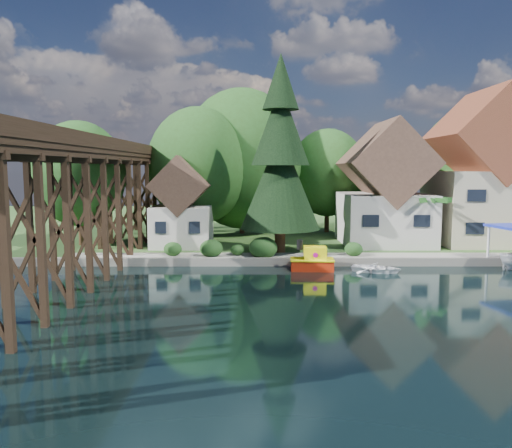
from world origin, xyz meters
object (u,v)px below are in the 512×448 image
(trestle_bridge, at_px, (88,197))
(shed, at_px, (182,208))
(house_left, at_px, (384,192))
(conifer, at_px, (280,158))
(palm_tree, at_px, (430,201))
(boat_white_a, at_px, (376,267))
(house_center, at_px, (483,178))
(tugboat, at_px, (313,261))

(trestle_bridge, height_order, shed, trestle_bridge)
(house_left, xyz_separation_m, conifer, (-9.61, -4.82, 2.93))
(palm_tree, height_order, boat_white_a, palm_tree)
(trestle_bridge, xyz_separation_m, palm_tree, (25.89, 7.27, -0.79))
(palm_tree, bearing_deg, trestle_bridge, -164.32)
(house_center, height_order, boat_white_a, house_center)
(conifer, xyz_separation_m, boat_white_a, (6.54, -5.37, -7.71))
(trestle_bridge, bearing_deg, house_center, 19.49)
(shed, relative_size, tugboat, 2.45)
(trestle_bridge, distance_m, shed, 10.69)
(palm_tree, bearing_deg, house_left, 129.10)
(house_left, xyz_separation_m, house_center, (9.00, 0.50, 1.28))
(house_left, bearing_deg, shed, -175.23)
(trestle_bridge, xyz_separation_m, house_center, (32.00, 11.33, 1.07))
(house_left, bearing_deg, house_center, 3.18)
(house_left, distance_m, house_center, 9.10)
(house_left, height_order, conifer, conifer)
(conifer, bearing_deg, trestle_bridge, -155.84)
(house_center, bearing_deg, palm_tree, -146.39)
(house_center, distance_m, boat_white_a, 17.23)
(tugboat, height_order, boat_white_a, tugboat)
(shed, xyz_separation_m, palm_tree, (20.89, -2.06, 0.73))
(conifer, bearing_deg, palm_tree, 5.77)
(trestle_bridge, xyz_separation_m, house_left, (23.00, 10.83, -0.21))
(palm_tree, xyz_separation_m, tugboat, (-10.37, -5.95, -3.88))
(conifer, distance_m, boat_white_a, 11.45)
(trestle_bridge, relative_size, tugboat, 13.81)
(trestle_bridge, distance_m, tugboat, 16.27)
(house_left, relative_size, shed, 1.40)
(conifer, distance_m, tugboat, 9.01)
(trestle_bridge, height_order, house_center, house_center)
(palm_tree, relative_size, boat_white_a, 1.36)
(house_left, xyz_separation_m, boat_white_a, (-3.07, -10.19, -4.78))
(trestle_bridge, bearing_deg, shed, 61.81)
(trestle_bridge, relative_size, shed, 5.63)
(trestle_bridge, xyz_separation_m, tugboat, (15.52, 1.32, -4.67))
(house_left, relative_size, tugboat, 3.44)
(house_center, relative_size, conifer, 0.88)
(shed, relative_size, palm_tree, 1.69)
(trestle_bridge, distance_m, house_left, 25.42)
(shed, height_order, palm_tree, shed)
(house_center, distance_m, tugboat, 20.11)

